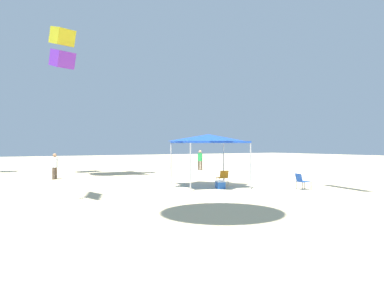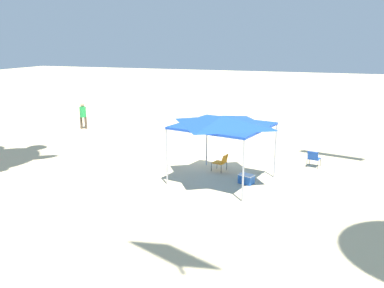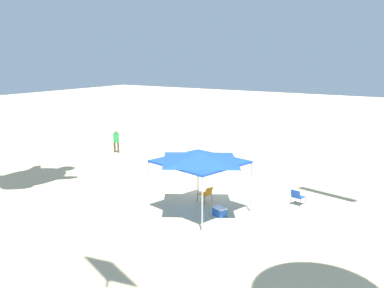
% 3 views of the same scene
% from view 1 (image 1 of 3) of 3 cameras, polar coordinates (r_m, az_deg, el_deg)
% --- Properties ---
extents(ground, '(120.00, 120.00, 0.10)m').
position_cam_1_polar(ground, '(24.77, 7.63, -5.51)').
color(ground, beige).
extents(canopy_tent, '(4.18, 4.04, 2.85)m').
position_cam_1_polar(canopy_tent, '(20.99, 2.47, 0.76)').
color(canopy_tent, '#B7B7BC').
rests_on(canopy_tent, ground).
extents(folding_chair_near_cooler, '(0.73, 0.65, 0.82)m').
position_cam_1_polar(folding_chair_near_cooler, '(22.09, 4.59, -4.81)').
color(folding_chair_near_cooler, black).
rests_on(folding_chair_near_cooler, ground).
extents(folding_chair_facing_ocean, '(0.63, 0.71, 0.82)m').
position_cam_1_polar(folding_chair_facing_ocean, '(20.52, 15.89, -5.17)').
color(folding_chair_facing_ocean, black).
rests_on(folding_chair_facing_ocean, ground).
extents(cooler_box, '(0.72, 0.60, 0.40)m').
position_cam_1_polar(cooler_box, '(20.24, 4.20, -6.02)').
color(cooler_box, blue).
rests_on(cooler_box, ground).
extents(person_near_umbrella, '(0.47, 0.42, 1.78)m').
position_cam_1_polar(person_near_umbrella, '(34.70, 1.20, -2.14)').
color(person_near_umbrella, brown).
rests_on(person_near_umbrella, ground).
extents(person_far_stroller, '(0.41, 0.41, 1.72)m').
position_cam_1_polar(person_far_stroller, '(27.02, -19.63, -2.80)').
color(person_far_stroller, brown).
rests_on(person_far_stroller, ground).
extents(kite_box_yellow, '(2.00, 1.81, 3.28)m').
position_cam_1_polar(kite_box_yellow, '(31.93, -18.60, 13.30)').
color(kite_box_yellow, yellow).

